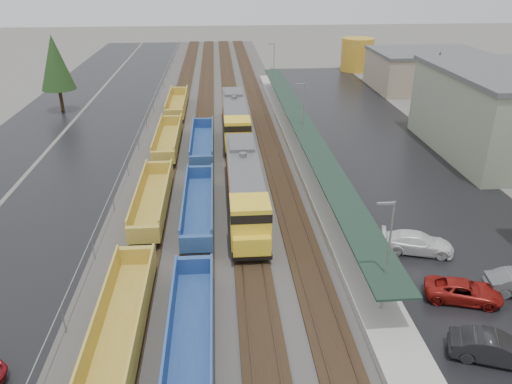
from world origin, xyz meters
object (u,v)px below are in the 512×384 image
(well_string_yellow, at_px, (141,249))
(storage_tank, at_px, (357,55))
(well_string_blue, at_px, (191,339))
(parked_car_east_b, at_px, (463,291))
(locomotive_lead, at_px, (245,187))
(locomotive_trail, at_px, (235,119))
(parked_car_east_a, at_px, (495,349))
(parked_car_east_c, at_px, (417,243))

(well_string_yellow, relative_size, storage_tank, 14.95)
(well_string_blue, xyz_separation_m, parked_car_east_b, (17.38, 3.64, -0.44))
(locomotive_lead, height_order, storage_tank, storage_tank)
(locomotive_trail, bearing_deg, parked_car_east_a, -72.56)
(storage_tank, relative_size, parked_car_east_c, 1.20)
(locomotive_lead, height_order, well_string_blue, locomotive_lead)
(locomotive_lead, relative_size, parked_car_east_b, 4.01)
(locomotive_lead, bearing_deg, well_string_blue, -102.95)
(storage_tank, relative_size, parked_car_east_b, 1.32)
(well_string_blue, height_order, storage_tank, storage_tank)
(locomotive_lead, xyz_separation_m, parked_car_east_c, (12.59, -7.72, -1.58))
(well_string_yellow, xyz_separation_m, storage_tank, (34.30, 69.41, 2.06))
(parked_car_east_a, xyz_separation_m, parked_car_east_b, (0.78, 5.37, -0.12))
(parked_car_east_b, bearing_deg, parked_car_east_a, -171.60)
(parked_car_east_c, bearing_deg, well_string_yellow, 105.54)
(locomotive_lead, xyz_separation_m, locomotive_trail, (0.00, 21.00, 0.00))
(locomotive_trail, height_order, storage_tank, storage_tank)
(parked_car_east_a, bearing_deg, locomotive_trail, 37.47)
(well_string_blue, bearing_deg, locomotive_lead, 77.05)
(well_string_yellow, relative_size, well_string_blue, 1.19)
(well_string_blue, relative_size, parked_car_east_a, 16.71)
(well_string_yellow, relative_size, parked_car_east_b, 19.72)
(locomotive_lead, xyz_separation_m, parked_car_east_a, (12.60, -19.13, -1.57))
(locomotive_trail, xyz_separation_m, parked_car_east_a, (12.60, -40.13, -1.57))
(locomotive_trail, height_order, well_string_yellow, locomotive_trail)
(well_string_yellow, height_order, parked_car_east_c, well_string_yellow)
(storage_tank, bearing_deg, parked_car_east_c, -101.16)
(locomotive_lead, relative_size, locomotive_trail, 1.00)
(locomotive_lead, bearing_deg, locomotive_trail, 90.00)
(storage_tank, xyz_separation_m, parked_car_east_a, (-13.69, -80.91, -2.41))
(locomotive_trail, xyz_separation_m, parked_car_east_c, (12.59, -28.72, -1.58))
(well_string_yellow, height_order, storage_tank, storage_tank)
(locomotive_lead, distance_m, locomotive_trail, 21.00)
(well_string_yellow, distance_m, parked_car_east_a, 23.60)
(locomotive_lead, relative_size, well_string_yellow, 0.20)
(storage_tank, bearing_deg, locomotive_trail, -122.82)
(storage_tank, distance_m, parked_car_east_b, 76.68)
(locomotive_trail, distance_m, well_string_yellow, 29.75)
(parked_car_east_b, bearing_deg, locomotive_trail, 37.68)
(well_string_blue, bearing_deg, locomotive_trail, 84.05)
(locomotive_lead, distance_m, well_string_yellow, 11.12)
(locomotive_trail, distance_m, well_string_blue, 38.63)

